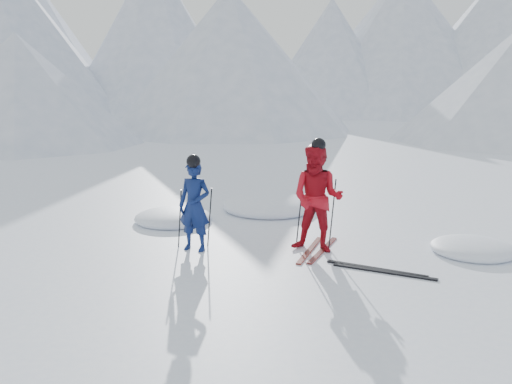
{
  "coord_description": "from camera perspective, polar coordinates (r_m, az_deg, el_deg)",
  "views": [
    {
      "loc": [
        -1.89,
        -9.16,
        3.04
      ],
      "look_at": [
        -2.02,
        0.5,
        1.1
      ],
      "focal_mm": 38.0,
      "sensor_mm": 36.0,
      "label": 1
    }
  ],
  "objects": [
    {
      "name": "ski_worn_right",
      "position": [
        10.14,
        7.03,
        -6.08
      ],
      "size": [
        0.72,
        1.61,
        0.03
      ],
      "primitive_type": "cube",
      "rotation": [
        0.0,
        0.0,
        -0.38
      ],
      "color": "black",
      "rests_on": "ground"
    },
    {
      "name": "ground",
      "position": [
        9.83,
        11.89,
        -6.91
      ],
      "size": [
        160.0,
        160.0,
        0.0
      ],
      "primitive_type": "plane",
      "color": "white",
      "rests_on": "ground"
    },
    {
      "name": "snow_lumps",
      "position": [
        12.46,
        1.79,
        -2.78
      ],
      "size": [
        7.49,
        5.28,
        0.51
      ],
      "color": "white",
      "rests_on": "ground"
    },
    {
      "name": "skier_blue",
      "position": [
        9.98,
        -6.49,
        -1.45
      ],
      "size": [
        0.71,
        0.58,
        1.68
      ],
      "primitive_type": "imported",
      "rotation": [
        0.0,
        0.0,
        -0.34
      ],
      "color": "#0D1B4E",
      "rests_on": "ground"
    },
    {
      "name": "pole_blue_right",
      "position": [
        10.26,
        -4.9,
        -2.68
      ],
      "size": [
        0.11,
        0.07,
        1.12
      ],
      "primitive_type": "cylinder",
      "rotation": [
        -0.04,
        0.08,
        0.0
      ],
      "color": "black",
      "rests_on": "ground"
    },
    {
      "name": "ski_loose_b",
      "position": [
        9.19,
        13.32,
        -8.18
      ],
      "size": [
        1.57,
        0.81,
        0.03
      ],
      "primitive_type": "cube",
      "rotation": [
        0.0,
        0.0,
        1.13
      ],
      "color": "black",
      "rests_on": "ground"
    },
    {
      "name": "pole_blue_left",
      "position": [
        10.23,
        -8.02,
        -2.79
      ],
      "size": [
        0.11,
        0.08,
        1.12
      ],
      "primitive_type": "cylinder",
      "rotation": [
        0.05,
        0.08,
        0.0
      ],
      "color": "black",
      "rests_on": "ground"
    },
    {
      "name": "ski_worn_left",
      "position": [
        10.12,
        5.68,
        -6.09
      ],
      "size": [
        0.61,
        1.64,
        0.03
      ],
      "primitive_type": "cube",
      "rotation": [
        0.0,
        0.0,
        -0.31
      ],
      "color": "black",
      "rests_on": "ground"
    },
    {
      "name": "pole_red_right",
      "position": [
        10.14,
        8.04,
        -2.33
      ],
      "size": [
        0.13,
        0.09,
        1.32
      ],
      "primitive_type": "cylinder",
      "rotation": [
        -0.05,
        0.08,
        0.0
      ],
      "color": "black",
      "rests_on": "ground"
    },
    {
      "name": "pole_red_left",
      "position": [
        10.17,
        4.62,
        -2.2
      ],
      "size": [
        0.13,
        0.1,
        1.32
      ],
      "primitive_type": "cylinder",
      "rotation": [
        0.06,
        0.08,
        0.0
      ],
      "color": "black",
      "rests_on": "ground"
    },
    {
      "name": "skier_red",
      "position": [
        9.88,
        6.48,
        -0.68
      ],
      "size": [
        1.16,
        1.04,
        1.98
      ],
      "primitive_type": "imported",
      "rotation": [
        0.0,
        0.0,
        -0.35
      ],
      "color": "#AB0D1A",
      "rests_on": "ground"
    },
    {
      "name": "ski_loose_a",
      "position": [
        9.3,
        12.52,
        -7.89
      ],
      "size": [
        1.55,
        0.86,
        0.03
      ],
      "primitive_type": "cube",
      "rotation": [
        0.0,
        0.0,
        1.09
      ],
      "color": "black",
      "rests_on": "ground"
    },
    {
      "name": "mountain_range",
      "position": [
        45.26,
        10.82,
        15.82
      ],
      "size": [
        106.15,
        62.94,
        15.53
      ],
      "color": "#B2BCD1",
      "rests_on": "ground"
    }
  ]
}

